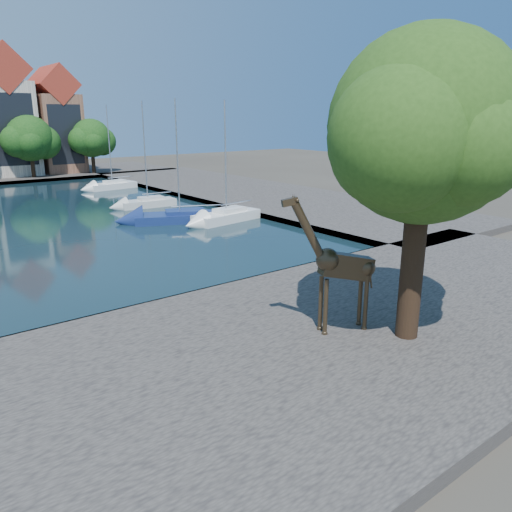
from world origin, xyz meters
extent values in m
plane|color=#38332B|center=(0.00, 0.00, 0.00)|extent=(160.00, 160.00, 0.00)
cube|color=#504B45|center=(0.00, -7.00, 0.25)|extent=(50.00, 14.00, 0.50)
cube|color=#504B45|center=(25.00, 24.00, 0.25)|extent=(14.00, 52.00, 0.50)
cylinder|color=#332114|center=(7.50, -9.00, 3.25)|extent=(0.80, 0.80, 5.50)
sphere|color=#254814|center=(7.50, -9.00, 7.92)|extent=(6.40, 6.40, 6.40)
sphere|color=#254814|center=(9.42, -8.70, 7.28)|extent=(4.80, 4.80, 4.80)
sphere|color=#254814|center=(5.74, -9.40, 7.60)|extent=(4.48, 4.48, 4.48)
cube|color=beige|center=(8.50, 56.00, 6.50)|extent=(6.37, 9.00, 12.00)
cube|color=black|center=(8.50, 51.52, 6.50)|extent=(5.20, 0.05, 9.00)
cube|color=#8A5942|center=(15.00, 56.00, 5.75)|extent=(5.39, 9.00, 10.50)
cube|color=#A53821|center=(15.00, 56.00, 12.21)|extent=(5.44, 9.18, 5.44)
cube|color=black|center=(15.00, 51.52, 5.75)|extent=(4.40, 0.05, 7.88)
cylinder|color=#332114|center=(10.00, 50.50, 2.10)|extent=(0.50, 0.50, 3.20)
sphere|color=#123C11|center=(10.00, 50.50, 5.44)|extent=(5.80, 5.80, 5.80)
sphere|color=#123C11|center=(11.74, 50.80, 4.86)|extent=(4.35, 4.35, 4.35)
sphere|color=#123C11|center=(8.40, 50.10, 5.15)|extent=(4.06, 4.06, 4.06)
cylinder|color=#332114|center=(18.00, 50.50, 2.10)|extent=(0.50, 0.50, 3.20)
sphere|color=#123C11|center=(18.00, 50.50, 5.26)|extent=(5.20, 5.20, 5.20)
sphere|color=#123C11|center=(19.56, 50.80, 4.74)|extent=(3.90, 3.90, 3.90)
sphere|color=#123C11|center=(16.57, 50.10, 5.00)|extent=(3.64, 3.64, 3.64)
cylinder|color=#3B2E1D|center=(5.21, -7.09, 1.57)|extent=(0.16, 0.16, 2.13)
cylinder|color=#3B2E1D|center=(5.37, -6.68, 1.57)|extent=(0.16, 0.16, 2.13)
cylinder|color=#3B2E1D|center=(6.72, -7.68, 1.57)|extent=(0.16, 0.16, 2.13)
cylinder|color=#3B2E1D|center=(6.88, -7.27, 1.57)|extent=(0.16, 0.16, 2.13)
cube|color=#3B2E1D|center=(6.09, -7.20, 2.99)|extent=(2.13, 1.27, 1.25)
cylinder|color=#3B2E1D|center=(4.68, -6.65, 4.38)|extent=(1.38, 0.78, 2.21)
cube|color=#3B2E1D|center=(4.00, -6.38, 5.46)|extent=(0.62, 0.39, 0.34)
cube|color=white|center=(15.00, 13.52, 0.56)|extent=(6.03, 2.87, 0.95)
cube|color=white|center=(15.00, 13.52, 0.87)|extent=(2.72, 1.78, 0.53)
cylinder|color=#B2B2B7|center=(15.00, 13.52, 5.12)|extent=(0.13, 0.13, 8.59)
cube|color=navy|center=(12.00, 15.72, 0.51)|extent=(7.43, 5.14, 0.85)
cube|color=navy|center=(12.00, 15.72, 0.79)|extent=(3.52, 2.84, 0.47)
cylinder|color=#B2B2B7|center=(12.00, 15.72, 5.14)|extent=(0.11, 0.11, 8.80)
cube|color=silver|center=(12.99, 23.48, 0.50)|extent=(5.20, 2.22, 0.84)
cube|color=silver|center=(12.99, 23.48, 0.78)|extent=(2.32, 1.43, 0.47)
cylinder|color=#B2B2B7|center=(12.99, 23.48, 5.12)|extent=(0.11, 0.11, 8.78)
cube|color=white|center=(15.00, 36.73, 0.52)|extent=(5.61, 2.52, 0.88)
cube|color=white|center=(15.00, 36.73, 0.81)|extent=(2.51, 1.60, 0.49)
cylinder|color=#B2B2B7|center=(15.00, 36.73, 5.09)|extent=(0.12, 0.12, 8.65)
camera|label=1|loc=(-7.17, -18.91, 8.29)|focal=35.00mm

